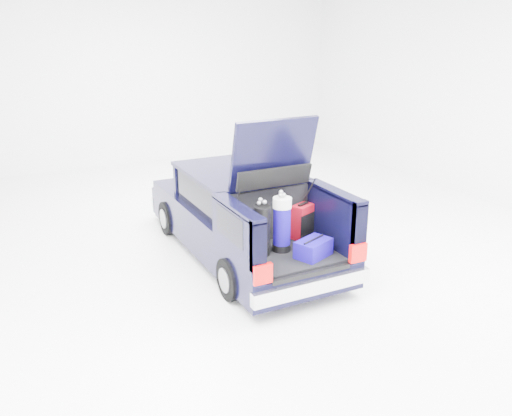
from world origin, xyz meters
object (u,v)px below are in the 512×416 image
red_suitcase (303,222)px  blue_duffel (313,248)px  black_golf_bag (262,230)px  car (240,215)px  blue_golf_bag (282,224)px

red_suitcase → blue_duffel: bearing=-131.3°
red_suitcase → black_golf_bag: (-0.86, -0.31, 0.12)m
car → blue_duffel: bearing=-81.6°
car → red_suitcase: size_ratio=8.38×
red_suitcase → blue_golf_bag: blue_golf_bag is taller
black_golf_bag → blue_golf_bag: bearing=28.3°
blue_golf_bag → blue_duffel: (0.29, -0.39, -0.29)m
black_golf_bag → blue_golf_bag: (0.34, 0.04, 0.03)m
blue_golf_bag → blue_duffel: size_ratio=1.51×
red_suitcase → blue_duffel: red_suitcase is taller
car → blue_golf_bag: bearing=-90.8°
car → blue_golf_bag: (-0.02, -1.47, 0.33)m
car → black_golf_bag: bearing=-103.5°
blue_golf_bag → red_suitcase: bearing=5.1°
red_suitcase → blue_golf_bag: bearing=-174.5°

